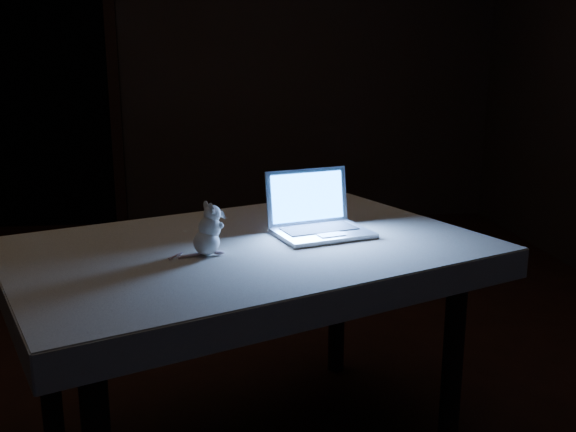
{
  "coord_description": "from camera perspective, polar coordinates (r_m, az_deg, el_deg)",
  "views": [
    {
      "loc": [
        0.11,
        -2.41,
        1.23
      ],
      "look_at": [
        0.32,
        -0.52,
        0.77
      ],
      "focal_mm": 40.0,
      "sensor_mm": 36.0,
      "label": 1
    }
  ],
  "objects": [
    {
      "name": "plush_mouse",
      "position": [
        1.81,
        -7.29,
        -1.16
      ],
      "size": [
        0.14,
        0.14,
        0.15
      ],
      "primitive_type": null,
      "rotation": [
        0.0,
        0.0,
        0.37
      ],
      "color": "white",
      "rests_on": "tablecloth"
    },
    {
      "name": "laptop",
      "position": [
        1.99,
        3.14,
        0.96
      ],
      "size": [
        0.35,
        0.32,
        0.19
      ],
      "primitive_type": null,
      "rotation": [
        0.0,
        0.0,
        0.3
      ],
      "color": "#BCBCC0",
      "rests_on": "tablecloth"
    },
    {
      "name": "table",
      "position": [
        2.05,
        -3.41,
        -11.88
      ],
      "size": [
        1.51,
        1.27,
        0.69
      ],
      "primitive_type": null,
      "rotation": [
        0.0,
        0.0,
        0.41
      ],
      "color": "black",
      "rests_on": "floor"
    },
    {
      "name": "tablecloth",
      "position": [
        1.9,
        -3.11,
        -4.04
      ],
      "size": [
        1.64,
        1.44,
        0.09
      ],
      "primitive_type": null,
      "rotation": [
        0.0,
        0.0,
        0.47
      ],
      "color": "beige",
      "rests_on": "table"
    },
    {
      "name": "floor",
      "position": [
        2.71,
        -8.33,
        -13.43
      ],
      "size": [
        5.0,
        5.0,
        0.0
      ],
      "primitive_type": "plane",
      "color": "black",
      "rests_on": "ground"
    },
    {
      "name": "doorway",
      "position": [
        5.06,
        -20.77,
        11.02
      ],
      "size": [
        1.06,
        0.36,
        2.13
      ],
      "primitive_type": null,
      "color": "black",
      "rests_on": "back_wall"
    },
    {
      "name": "back_wall",
      "position": [
        4.91,
        -8.07,
        14.44
      ],
      "size": [
        4.5,
        0.04,
        2.6
      ],
      "primitive_type": "cube",
      "color": "black",
      "rests_on": "ground"
    }
  ]
}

